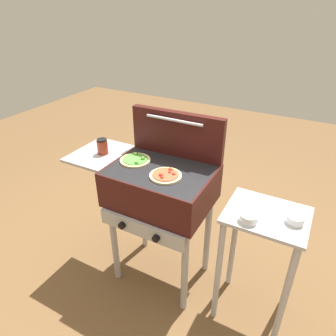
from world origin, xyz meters
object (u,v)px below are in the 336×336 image
(topping_bowl_far, at_px, (249,218))
(pizza_veggie, at_px, (136,160))
(pizza_pepperoni, at_px, (166,175))
(grill, at_px, (159,188))
(topping_bowl_near, at_px, (295,219))
(prep_table, at_px, (261,246))
(sauce_jar, at_px, (103,146))

(topping_bowl_far, bearing_deg, pizza_veggie, 171.28)
(pizza_pepperoni, bearing_deg, grill, 143.82)
(grill, xyz_separation_m, pizza_pepperoni, (0.08, -0.06, 0.15))
(grill, xyz_separation_m, pizza_veggie, (-0.18, 0.02, 0.15))
(pizza_pepperoni, relative_size, topping_bowl_near, 2.09)
(pizza_veggie, xyz_separation_m, topping_bowl_far, (0.78, -0.12, -0.09))
(pizza_veggie, bearing_deg, pizza_pepperoni, -16.43)
(pizza_veggie, height_order, topping_bowl_far, pizza_veggie)
(prep_table, bearing_deg, sauce_jar, 179.90)
(sauce_jar, xyz_separation_m, topping_bowl_far, (1.03, -0.11, -0.13))
(pizza_pepperoni, distance_m, topping_bowl_near, 0.74)
(grill, bearing_deg, topping_bowl_near, -0.23)
(pizza_veggie, xyz_separation_m, topping_bowl_near, (1.00, -0.02, -0.09))
(pizza_pepperoni, xyz_separation_m, topping_bowl_far, (0.52, -0.04, -0.09))
(topping_bowl_near, relative_size, topping_bowl_far, 0.92)
(sauce_jar, bearing_deg, pizza_pepperoni, -7.47)
(pizza_veggie, bearing_deg, topping_bowl_near, -1.13)
(sauce_jar, bearing_deg, pizza_veggie, 2.26)
(grill, bearing_deg, sauce_jar, 179.16)
(pizza_pepperoni, relative_size, topping_bowl_far, 1.92)
(pizza_pepperoni, height_order, pizza_veggie, same)
(grill, distance_m, pizza_pepperoni, 0.19)
(pizza_veggie, bearing_deg, prep_table, -0.80)
(grill, relative_size, pizza_pepperoni, 5.02)
(grill, relative_size, topping_bowl_near, 10.50)
(grill, xyz_separation_m, prep_table, (0.67, 0.00, -0.19))
(prep_table, xyz_separation_m, topping_bowl_near, (0.14, -0.01, 0.25))
(pizza_pepperoni, xyz_separation_m, pizza_veggie, (-0.26, 0.08, -0.00))
(prep_table, bearing_deg, grill, -179.63)
(pizza_veggie, distance_m, sauce_jar, 0.26)
(grill, bearing_deg, pizza_pepperoni, -36.18)
(grill, distance_m, sauce_jar, 0.47)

